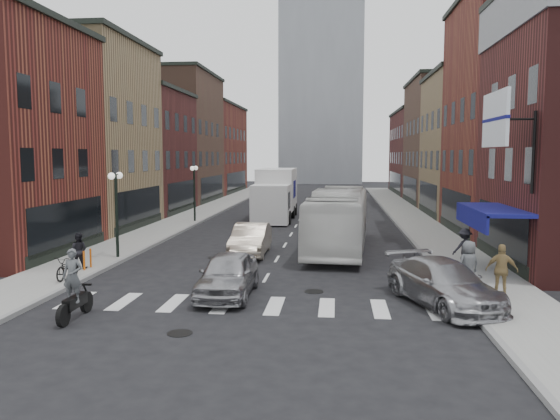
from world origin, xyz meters
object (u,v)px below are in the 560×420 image
object	(u,v)px
billboard_sign	(498,121)
ped_right_c	(469,265)
sedan_left_near	(228,274)
sedan_left_far	(251,239)
box_truck	(275,195)
curb_car	(444,283)
transit_bus	(339,219)
bike_rack	(87,259)
streetlamp_near	(116,198)
ped_right_b	(502,270)
motorcycle_rider	(74,287)
parked_bicycle	(68,267)
ped_right_a	(465,248)
streetlamp_far	(194,183)
ped_left_solo	(78,251)

from	to	relation	value
billboard_sign	ped_right_c	bearing A→B (deg)	-135.92
sedan_left_near	sedan_left_far	world-z (taller)	sedan_left_far
box_truck	curb_car	distance (m)	24.38
billboard_sign	transit_bus	distance (m)	10.42
bike_rack	sedan_left_far	bearing A→B (deg)	37.22
streetlamp_near	ped_right_b	size ratio (longest dim) A/B	2.33
motorcycle_rider	sedan_left_far	size ratio (longest dim) A/B	0.47
parked_bicycle	ped_right_b	world-z (taller)	ped_right_b
sedan_left_near	ped_right_c	size ratio (longest dim) A/B	2.56
sedan_left_near	parked_bicycle	size ratio (longest dim) A/B	2.60
sedan_left_far	curb_car	bearing A→B (deg)	-48.29
sedan_left_near	parked_bicycle	bearing A→B (deg)	168.36
sedan_left_far	ped_right_a	bearing A→B (deg)	-16.28
box_truck	ped_right_b	distance (m)	24.29
streetlamp_near	streetlamp_far	bearing A→B (deg)	90.00
sedan_left_far	ped_right_c	size ratio (longest dim) A/B	2.67
transit_bus	ped_left_solo	distance (m)	12.77
streetlamp_far	bike_rack	xyz separation A→B (m)	(-0.20, -16.70, -2.36)
transit_bus	sedan_left_far	size ratio (longest dim) A/B	2.46
billboard_sign	curb_car	world-z (taller)	billboard_sign
box_truck	motorcycle_rider	world-z (taller)	box_truck
streetlamp_near	curb_car	bearing A→B (deg)	-25.04
sedan_left_far	curb_car	world-z (taller)	sedan_left_far
billboard_sign	streetlamp_far	world-z (taller)	billboard_sign
curb_car	ped_right_c	bearing A→B (deg)	35.51
billboard_sign	ped_left_solo	bearing A→B (deg)	177.20
box_truck	streetlamp_near	bearing A→B (deg)	-108.84
curb_car	motorcycle_rider	bearing A→B (deg)	172.47
streetlamp_far	motorcycle_rider	size ratio (longest dim) A/B	1.91
billboard_sign	box_truck	size ratio (longest dim) A/B	0.42
ped_left_solo	motorcycle_rider	bearing A→B (deg)	110.18
sedan_left_far	bike_rack	bearing A→B (deg)	-143.58
billboard_sign	transit_bus	bearing A→B (deg)	127.34
bike_rack	motorcycle_rider	world-z (taller)	motorcycle_rider
ped_left_solo	box_truck	bearing A→B (deg)	-112.67
ped_left_solo	ped_right_c	xyz separation A→B (m)	(15.47, -1.88, 0.11)
transit_bus	sedan_left_near	xyz separation A→B (m)	(-3.87, -9.81, -0.83)
sedan_left_far	ped_left_solo	distance (m)	8.08
ped_left_solo	ped_right_a	bearing A→B (deg)	-177.82
streetlamp_near	ped_right_c	xyz separation A→B (m)	(14.88, -4.57, -1.90)
parked_bicycle	ped_left_solo	size ratio (longest dim) A/B	1.12
ped_left_solo	ped_right_c	world-z (taller)	ped_right_c
curb_car	ped_right_b	world-z (taller)	ped_right_b
ped_left_solo	ped_right_c	distance (m)	15.58
streetlamp_far	ped_right_c	size ratio (longest dim) A/B	2.37
ped_right_a	ped_right_b	xyz separation A→B (m)	(0.14, -4.79, 0.06)
curb_car	ped_left_solo	xyz separation A→B (m)	(-14.27, 3.70, 0.17)
transit_bus	ped_right_a	bearing A→B (deg)	-37.04
motorcycle_rider	ped_left_solo	xyz separation A→B (m)	(-3.00, 6.41, -0.10)
bike_rack	ped_right_a	xyz separation A→B (m)	(15.83, 2.03, 0.42)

